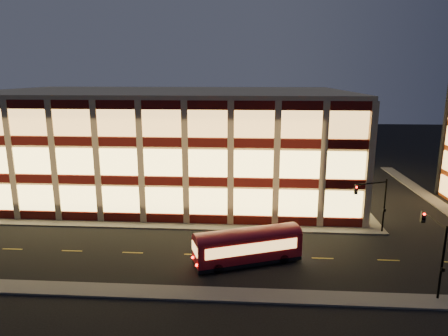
{
  "coord_description": "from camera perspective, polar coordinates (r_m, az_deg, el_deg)",
  "views": [
    {
      "loc": [
        9.13,
        -40.75,
        16.68
      ],
      "look_at": [
        5.86,
        8.0,
        5.21
      ],
      "focal_mm": 32.0,
      "sensor_mm": 36.0,
      "label": 1
    }
  ],
  "objects": [
    {
      "name": "sidewalk_office_south",
      "position": [
        46.54,
        -11.65,
        -7.98
      ],
      "size": [
        54.0,
        2.0,
        0.15
      ],
      "primitive_type": "cube",
      "color": "#514F4C",
      "rests_on": "ground"
    },
    {
      "name": "traffic_signal_far",
      "position": [
        44.82,
        20.69,
        -3.95
      ],
      "size": [
        3.79,
        1.87,
        6.0
      ],
      "color": "black",
      "rests_on": "ground"
    },
    {
      "name": "traffic_signal_near",
      "position": [
        35.31,
        27.93,
        -9.23
      ],
      "size": [
        0.32,
        4.45,
        6.0
      ],
      "color": "black",
      "rests_on": "ground"
    },
    {
      "name": "sidewalk_tower_west",
      "position": [
        65.03,
        26.21,
        -2.98
      ],
      "size": [
        2.0,
        30.0,
        0.15
      ],
      "primitive_type": "cube",
      "color": "#514F4C",
      "rests_on": "ground"
    },
    {
      "name": "trolley_bus",
      "position": [
        36.52,
        3.38,
        -10.83
      ],
      "size": [
        9.9,
        5.71,
        3.28
      ],
      "rotation": [
        0.0,
        0.0,
        0.36
      ],
      "color": "maroon",
      "rests_on": "ground"
    },
    {
      "name": "ground",
      "position": [
        44.96,
        -8.25,
        -8.71
      ],
      "size": [
        200.0,
        200.0,
        0.0
      ],
      "primitive_type": "plane",
      "color": "black",
      "rests_on": "ground"
    },
    {
      "name": "office_building",
      "position": [
        59.65,
        -7.88,
        3.99
      ],
      "size": [
        50.45,
        30.45,
        14.5
      ],
      "color": "tan",
      "rests_on": "ground"
    },
    {
      "name": "sidewalk_near",
      "position": [
        33.6,
        -13.02,
        -16.78
      ],
      "size": [
        100.0,
        2.0,
        0.15
      ],
      "primitive_type": "cube",
      "color": "#514F4C",
      "rests_on": "ground"
    },
    {
      "name": "sidewalk_office_east",
      "position": [
        61.67,
        16.71,
        -2.98
      ],
      "size": [
        2.0,
        30.0,
        0.15
      ],
      "primitive_type": "cube",
      "color": "#514F4C",
      "rests_on": "ground"
    }
  ]
}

